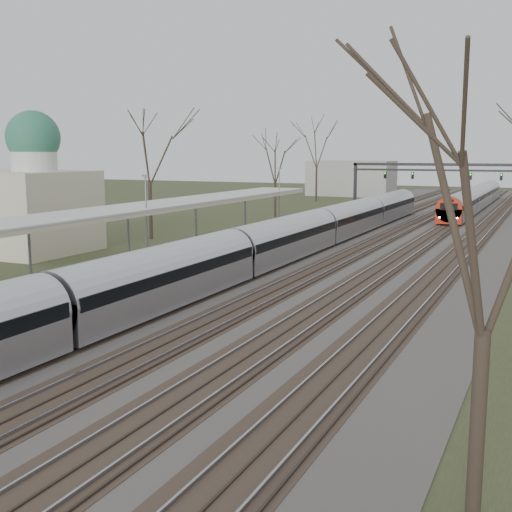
{
  "coord_description": "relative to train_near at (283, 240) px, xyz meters",
  "views": [
    {
      "loc": [
        14.07,
        2.68,
        7.3
      ],
      "look_at": [
        0.11,
        32.53,
        2.0
      ],
      "focal_mm": 45.0,
      "sensor_mm": 36.0,
      "label": 1
    }
  ],
  "objects": [
    {
      "name": "signal_gantry",
      "position": [
        2.79,
        42.64,
        3.43
      ],
      "size": [
        21.0,
        0.59,
        6.08
      ],
      "color": "black",
      "rests_on": "ground"
    },
    {
      "name": "tree_east_near",
      "position": [
        15.5,
        -27.35,
        5.08
      ],
      "size": [
        4.5,
        4.5,
        9.27
      ],
      "color": "#2D231C",
      "rests_on": "ground"
    },
    {
      "name": "train_near",
      "position": [
        0.0,
        0.0,
        0.0
      ],
      "size": [
        2.62,
        75.21,
        3.05
      ],
      "color": "#B7B9C2",
      "rests_on": "ground"
    },
    {
      "name": "track_bed",
      "position": [
        2.76,
        12.65,
        -1.42
      ],
      "size": [
        24.0,
        160.0,
        0.22
      ],
      "color": "#474442",
      "rests_on": "ground"
    },
    {
      "name": "dome_building",
      "position": [
        -19.21,
        -4.35,
        2.24
      ],
      "size": [
        10.0,
        8.0,
        10.3
      ],
      "color": "beige",
      "rests_on": "ground"
    },
    {
      "name": "platform",
      "position": [
        -6.55,
        -4.85,
        -0.98
      ],
      "size": [
        3.5,
        69.0,
        1.0
      ],
      "primitive_type": "cube",
      "color": "#9E9B93",
      "rests_on": "ground"
    },
    {
      "name": "train_far",
      "position": [
        7.0,
        48.42,
        0.0
      ],
      "size": [
        2.62,
        45.21,
        3.05
      ],
      "color": "#B7B9C2",
      "rests_on": "ground"
    },
    {
      "name": "canopy",
      "position": [
        -6.55,
        -9.37,
        2.45
      ],
      "size": [
        4.1,
        50.0,
        3.11
      ],
      "color": "slate",
      "rests_on": "platform"
    },
    {
      "name": "tree_west_far",
      "position": [
        -14.5,
        5.65,
        6.54
      ],
      "size": [
        5.5,
        5.5,
        11.33
      ],
      "color": "#2D231C",
      "rests_on": "ground"
    }
  ]
}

